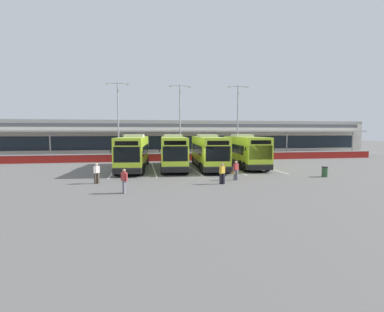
% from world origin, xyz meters
% --- Properties ---
extents(ground_plane, '(200.00, 200.00, 0.00)m').
position_xyz_m(ground_plane, '(0.00, 0.00, 0.00)').
color(ground_plane, '#605E5B').
extents(terminal_building, '(70.00, 13.00, 6.00)m').
position_xyz_m(terminal_building, '(-0.00, 26.91, 3.01)').
color(terminal_building, beige).
rests_on(terminal_building, ground).
extents(red_barrier_wall, '(60.00, 0.40, 1.10)m').
position_xyz_m(red_barrier_wall, '(0.00, 14.50, 0.56)').
color(red_barrier_wall, maroon).
rests_on(red_barrier_wall, ground).
extents(coach_bus_leftmost, '(3.69, 12.31, 3.78)m').
position_xyz_m(coach_bus_leftmost, '(-6.34, 6.00, 1.79)').
color(coach_bus_leftmost, '#B7DB2D').
rests_on(coach_bus_leftmost, ground).
extents(coach_bus_left_centre, '(3.69, 12.31, 3.78)m').
position_xyz_m(coach_bus_left_centre, '(-2.00, 6.24, 1.79)').
color(coach_bus_left_centre, '#B7DB2D').
rests_on(coach_bus_left_centre, ground).
extents(coach_bus_centre, '(3.69, 12.31, 3.78)m').
position_xyz_m(coach_bus_centre, '(1.86, 5.54, 1.79)').
color(coach_bus_centre, '#B7DB2D').
rests_on(coach_bus_centre, ground).
extents(coach_bus_right_centre, '(3.69, 12.31, 3.78)m').
position_xyz_m(coach_bus_right_centre, '(6.44, 6.54, 1.79)').
color(coach_bus_right_centre, '#B7DB2D').
rests_on(coach_bus_right_centre, ground).
extents(bay_stripe_far_west, '(0.14, 13.00, 0.01)m').
position_xyz_m(bay_stripe_far_west, '(-8.40, 6.00, 0.00)').
color(bay_stripe_far_west, silver).
rests_on(bay_stripe_far_west, ground).
extents(bay_stripe_west, '(0.14, 13.00, 0.01)m').
position_xyz_m(bay_stripe_west, '(-4.20, 6.00, 0.00)').
color(bay_stripe_west, silver).
rests_on(bay_stripe_west, ground).
extents(bay_stripe_mid_west, '(0.14, 13.00, 0.01)m').
position_xyz_m(bay_stripe_mid_west, '(0.00, 6.00, 0.00)').
color(bay_stripe_mid_west, silver).
rests_on(bay_stripe_mid_west, ground).
extents(bay_stripe_centre, '(0.14, 13.00, 0.01)m').
position_xyz_m(bay_stripe_centre, '(4.20, 6.00, 0.00)').
color(bay_stripe_centre, silver).
rests_on(bay_stripe_centre, ground).
extents(bay_stripe_mid_east, '(0.14, 13.00, 0.01)m').
position_xyz_m(bay_stripe_mid_east, '(8.40, 6.00, 0.00)').
color(bay_stripe_mid_east, silver).
rests_on(bay_stripe_mid_east, ground).
extents(pedestrian_with_handbag, '(0.65, 0.42, 1.62)m').
position_xyz_m(pedestrian_with_handbag, '(2.28, -2.88, 0.86)').
color(pedestrian_with_handbag, slate).
rests_on(pedestrian_with_handbag, ground).
extents(pedestrian_in_dark_coat, '(0.45, 0.44, 1.62)m').
position_xyz_m(pedestrian_in_dark_coat, '(-6.69, -6.78, 0.87)').
color(pedestrian_in_dark_coat, slate).
rests_on(pedestrian_in_dark_coat, ground).
extents(pedestrian_child, '(0.52, 0.35, 1.62)m').
position_xyz_m(pedestrian_child, '(0.62, -4.56, 0.87)').
color(pedestrian_child, black).
rests_on(pedestrian_child, ground).
extents(pedestrian_near_bin, '(0.44, 0.45, 1.62)m').
position_xyz_m(pedestrian_near_bin, '(-9.02, -2.66, 0.87)').
color(pedestrian_near_bin, '#4C4238').
rests_on(pedestrian_near_bin, ground).
extents(lamp_post_west, '(3.24, 0.28, 11.00)m').
position_xyz_m(lamp_post_west, '(-8.65, 16.44, 6.29)').
color(lamp_post_west, '#9E9EA3').
rests_on(lamp_post_west, ground).
extents(lamp_post_centre, '(3.24, 0.28, 11.00)m').
position_xyz_m(lamp_post_centre, '(0.24, 17.08, 6.29)').
color(lamp_post_centre, '#9E9EA3').
rests_on(lamp_post_centre, ground).
extents(lamp_post_east, '(3.24, 0.28, 11.00)m').
position_xyz_m(lamp_post_east, '(8.87, 16.17, 6.29)').
color(lamp_post_east, '#9E9EA3').
rests_on(lamp_post_east, ground).
extents(litter_bin, '(0.54, 0.54, 0.93)m').
position_xyz_m(litter_bin, '(10.76, -2.61, 0.47)').
color(litter_bin, '#2D5133').
rests_on(litter_bin, ground).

